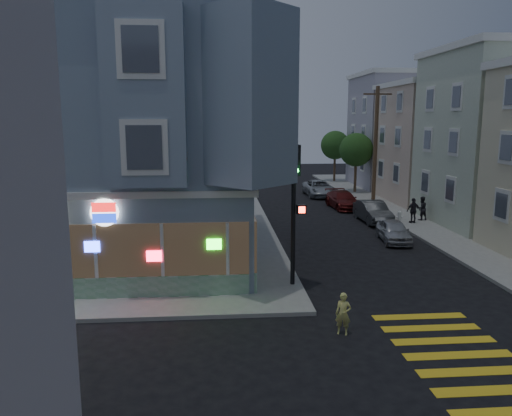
{
  "coord_description": "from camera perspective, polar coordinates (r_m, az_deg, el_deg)",
  "views": [
    {
      "loc": [
        -0.39,
        -14.06,
        6.72
      ],
      "look_at": [
        1.31,
        7.02,
        2.92
      ],
      "focal_mm": 35.0,
      "sensor_mm": 36.0,
      "label": 1
    }
  ],
  "objects": [
    {
      "name": "street_tree_near",
      "position": [
        45.91,
        11.38,
        6.53
      ],
      "size": [
        3.0,
        3.0,
        5.3
      ],
      "color": "#4C3826",
      "rests_on": "sidewalk_ne"
    },
    {
      "name": "parked_car_d",
      "position": [
        44.0,
        7.22,
        2.25
      ],
      "size": [
        2.36,
        5.0,
        1.38
      ],
      "primitive_type": "imported",
      "rotation": [
        0.0,
        0.0,
        0.01
      ],
      "color": "#A3A9AE",
      "rests_on": "ground"
    },
    {
      "name": "parked_car_b",
      "position": [
        33.49,
        13.22,
        -0.43
      ],
      "size": [
        1.59,
        4.27,
        1.4
      ],
      "primitive_type": "imported",
      "rotation": [
        0.0,
        0.0,
        0.03
      ],
      "color": "#353739",
      "rests_on": "ground"
    },
    {
      "name": "street_tree_far",
      "position": [
        53.63,
        9.03,
        7.1
      ],
      "size": [
        3.0,
        3.0,
        5.3
      ],
      "color": "#4C3826",
      "rests_on": "sidewalk_ne"
    },
    {
      "name": "running_child",
      "position": [
        16.23,
        9.94,
        -11.83
      ],
      "size": [
        0.58,
        0.49,
        1.35
      ],
      "primitive_type": "imported",
      "rotation": [
        0.0,
        0.0,
        -0.4
      ],
      "color": "#D1D16B",
      "rests_on": "ground"
    },
    {
      "name": "sidewalk_nw",
      "position": [
        39.87,
        -23.74,
        -0.27
      ],
      "size": [
        33.0,
        42.0,
        0.15
      ],
      "primitive_type": "cube",
      "color": "gray",
      "rests_on": "ground"
    },
    {
      "name": "traffic_signal",
      "position": [
        19.36,
        4.45,
        1.94
      ],
      "size": [
        0.67,
        0.63,
        5.62
      ],
      "rotation": [
        0.0,
        0.0,
        0.12
      ],
      "color": "black",
      "rests_on": "sidewalk_nw"
    },
    {
      "name": "corner_building",
      "position": [
        25.68,
        -17.4,
        7.72
      ],
      "size": [
        14.6,
        14.6,
        11.4
      ],
      "color": "gray",
      "rests_on": "sidewalk_nw"
    },
    {
      "name": "row_house_c",
      "position": [
        43.88,
        22.5,
        6.73
      ],
      "size": [
        12.0,
        8.6,
        9.0
      ],
      "primitive_type": "cube",
      "color": "#C1AC95",
      "rests_on": "sidewalk_ne"
    },
    {
      "name": "parked_car_c",
      "position": [
        38.24,
        9.91,
        0.91
      ],
      "size": [
        2.11,
        4.58,
        1.3
      ],
      "primitive_type": "imported",
      "rotation": [
        0.0,
        0.0,
        0.07
      ],
      "color": "#5F1715",
      "rests_on": "ground"
    },
    {
      "name": "pedestrian_b",
      "position": [
        33.24,
        17.55,
        -0.28
      ],
      "size": [
        0.99,
        0.55,
        1.6
      ],
      "primitive_type": "imported",
      "rotation": [
        0.0,
        0.0,
        3.33
      ],
      "color": "black",
      "rests_on": "sidewalk_ne"
    },
    {
      "name": "parked_car_a",
      "position": [
        28.54,
        15.46,
        -2.54
      ],
      "size": [
        1.82,
        3.7,
        1.21
      ],
      "primitive_type": "imported",
      "rotation": [
        0.0,
        0.0,
        -0.11
      ],
      "color": "#A9ACB1",
      "rests_on": "ground"
    },
    {
      "name": "fire_hydrant",
      "position": [
        33.26,
        16.05,
        -0.91
      ],
      "size": [
        0.43,
        0.25,
        0.74
      ],
      "color": "white",
      "rests_on": "sidewalk_ne"
    },
    {
      "name": "ground",
      "position": [
        15.59,
        -2.82,
        -15.35
      ],
      "size": [
        120.0,
        120.0,
        0.0
      ],
      "primitive_type": "plane",
      "color": "black",
      "rests_on": "ground"
    },
    {
      "name": "row_house_d",
      "position": [
        52.03,
        18.05,
        8.25
      ],
      "size": [
        12.0,
        8.6,
        10.5
      ],
      "primitive_type": "cube",
      "color": "#9C98A7",
      "rests_on": "sidewalk_ne"
    },
    {
      "name": "utility_pole",
      "position": [
        40.07,
        13.5,
        7.17
      ],
      "size": [
        2.2,
        0.3,
        9.0
      ],
      "color": "#4C3826",
      "rests_on": "sidewalk_ne"
    },
    {
      "name": "pedestrian_a",
      "position": [
        34.35,
        18.4,
        -0.04
      ],
      "size": [
        0.86,
        0.74,
        1.55
      ],
      "primitive_type": "imported",
      "rotation": [
        0.0,
        0.0,
        3.36
      ],
      "color": "black",
      "rests_on": "sidewalk_ne"
    }
  ]
}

